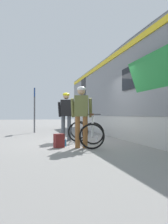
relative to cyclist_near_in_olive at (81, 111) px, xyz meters
The scene contains 9 objects.
ground_plane 1.79m from the cyclist_near_in_olive, 68.63° to the left, with size 80.00×80.00×0.00m, color gray.
cyclist_near_in_olive is the anchor object (origin of this frame).
cyclist_far_in_dark 1.86m from the cyclist_near_in_olive, 94.33° to the left, with size 0.66×0.44×1.76m.
bicycle_near_white 0.77m from the cyclist_near_in_olive, 23.34° to the left, with size 1.01×1.24×0.99m.
bicycle_far_silver 1.96m from the cyclist_near_in_olive, 80.04° to the left, with size 0.95×1.21×0.99m.
backpack_on_platform 1.07m from the cyclist_near_in_olive, 160.54° to the left, with size 0.28×0.18×0.40m, color maroon.
water_bottle_near_the_bikes 1.84m from the cyclist_near_in_olive, 56.80° to the left, with size 0.08×0.08×0.21m, color silver.
water_bottle_by_the_backpack 1.11m from the cyclist_near_in_olive, 132.66° to the left, with size 0.07×0.07×0.21m, color #338CCC.
platform_sign_post 6.16m from the cyclist_near_in_olive, 101.20° to the left, with size 0.08×0.70×2.40m.
Camera 1 is at (-1.97, -7.56, 0.94)m, focal length 35.71 mm.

